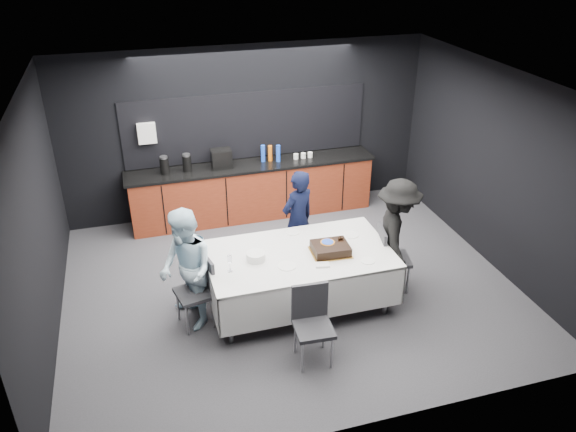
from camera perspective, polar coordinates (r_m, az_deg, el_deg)
The scene contains 18 objects.
ground at distance 7.81m, azimuth 0.21°, elevation -7.14°, with size 6.00×6.00×0.00m, color #414045.
room_shell at distance 6.90m, azimuth 0.23°, elevation 5.55°, with size 6.04×5.04×2.82m.
kitchenette at distance 9.40m, azimuth -3.72°, elevation 3.10°, with size 4.10×0.64×2.05m.
party_table at distance 7.13m, azimuth 1.13°, elevation -4.72°, with size 2.32×1.32×0.78m.
cake_assembly at distance 7.05m, azimuth 4.34°, elevation -3.31°, with size 0.51×0.42×0.16m.
plate_stack at distance 6.91m, azimuth -3.29°, elevation -4.10°, with size 0.23×0.23×0.10m, color white.
loose_plate_near at distance 6.80m, azimuth -0.11°, elevation -5.10°, with size 0.22×0.22×0.01m, color white.
loose_plate_right_a at distance 7.49m, azimuth 6.40°, elevation -1.90°, with size 0.21×0.21×0.01m, color white.
loose_plate_right_b at distance 6.97m, azimuth 8.09°, elevation -4.52°, with size 0.18×0.18×0.01m, color white.
loose_plate_far at distance 7.50m, azimuth 0.49°, elevation -1.66°, with size 0.18×0.18×0.01m, color white.
fork_pile at distance 6.81m, azimuth 3.51°, elevation -4.98°, with size 0.17×0.11×0.03m, color white.
champagne_flute at distance 6.66m, azimuth -5.96°, elevation -4.46°, with size 0.06×0.06×0.22m.
chair_left at distance 6.97m, azimuth -8.95°, elevation -7.01°, with size 0.50×0.50×0.92m.
chair_right at distance 7.62m, azimuth 10.16°, elevation -3.81°, with size 0.50×0.50×0.92m.
chair_near at distance 6.40m, azimuth 2.45°, elevation -10.34°, with size 0.44×0.44×0.92m.
person_center at distance 7.86m, azimuth 1.00°, elevation -0.45°, with size 0.55×0.36×1.50m, color black.
person_left at distance 6.85m, azimuth -10.28°, elevation -5.41°, with size 0.76×0.59×1.56m, color #C6E8F9.
person_right at distance 7.58m, azimuth 10.97°, elevation -1.87°, with size 1.01×0.58×1.57m, color black.
Camera 1 is at (-1.81, -6.11, 4.51)m, focal length 35.00 mm.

